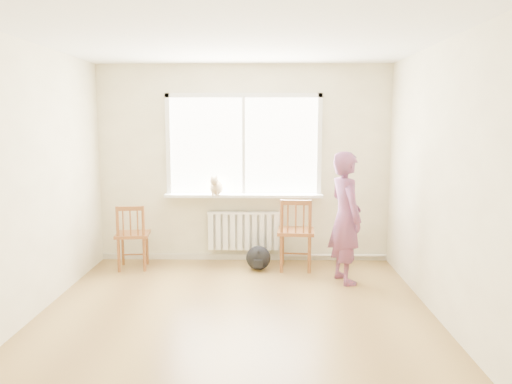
{
  "coord_description": "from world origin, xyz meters",
  "views": [
    {
      "loc": [
        0.29,
        -4.59,
        1.93
      ],
      "look_at": [
        0.19,
        1.2,
        1.11
      ],
      "focal_mm": 35.0,
      "sensor_mm": 36.0,
      "label": 1
    }
  ],
  "objects_px": {
    "chair_right": "(296,234)",
    "backpack": "(258,258)",
    "chair_left": "(132,237)",
    "cat": "(216,187)",
    "person": "(346,217)"
  },
  "relations": [
    {
      "from": "person",
      "to": "backpack",
      "type": "distance_m",
      "value": 1.31
    },
    {
      "from": "cat",
      "to": "backpack",
      "type": "height_order",
      "value": "cat"
    },
    {
      "from": "person",
      "to": "backpack",
      "type": "bearing_deg",
      "value": 49.29
    },
    {
      "from": "chair_right",
      "to": "chair_left",
      "type": "bearing_deg",
      "value": 4.55
    },
    {
      "from": "chair_left",
      "to": "chair_right",
      "type": "relative_size",
      "value": 0.91
    },
    {
      "from": "chair_right",
      "to": "backpack",
      "type": "bearing_deg",
      "value": 5.03
    },
    {
      "from": "person",
      "to": "chair_left",
      "type": "bearing_deg",
      "value": 63.18
    },
    {
      "from": "chair_left",
      "to": "backpack",
      "type": "height_order",
      "value": "chair_left"
    },
    {
      "from": "chair_left",
      "to": "backpack",
      "type": "distance_m",
      "value": 1.68
    },
    {
      "from": "chair_left",
      "to": "chair_right",
      "type": "height_order",
      "value": "chair_right"
    },
    {
      "from": "chair_right",
      "to": "person",
      "type": "distance_m",
      "value": 0.79
    },
    {
      "from": "backpack",
      "to": "cat",
      "type": "bearing_deg",
      "value": 152.15
    },
    {
      "from": "chair_left",
      "to": "cat",
      "type": "height_order",
      "value": "cat"
    },
    {
      "from": "person",
      "to": "cat",
      "type": "distance_m",
      "value": 1.81
    },
    {
      "from": "chair_left",
      "to": "cat",
      "type": "xyz_separation_m",
      "value": [
        1.08,
        0.3,
        0.63
      ]
    }
  ]
}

